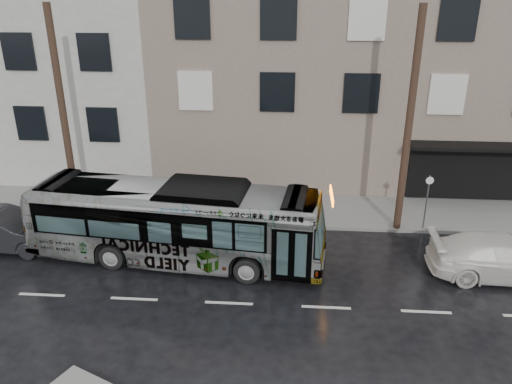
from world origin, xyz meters
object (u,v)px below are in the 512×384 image
Objects in this scene: utility_pole_rear at (64,118)px; sign_post at (426,202)px; utility_pole_front at (409,125)px; bus at (176,222)px; white_sedan at (504,257)px; dark_sedan at (4,230)px.

sign_post is at bearing 0.00° from utility_pole_rear.
sign_post is at bearing 0.00° from utility_pole_front.
bus is (-9.90, -3.05, 0.20)m from sign_post.
white_sedan is 18.91m from dark_sedan.
sign_post is (1.10, 0.00, -3.30)m from utility_pole_front.
sign_post is at bearing -66.51° from bus.
utility_pole_front is 3.48m from sign_post.
sign_post is 0.46× the size of white_sedan.
utility_pole_front is at bearing 0.00° from utility_pole_rear.
sign_post is 3.96m from white_sedan.
dark_sedan is at bearing -170.96° from sign_post.
utility_pole_rear is 0.81× the size of bus.
utility_pole_front is 1.72× the size of white_sedan.
utility_pole_rear is 17.84m from white_sedan.
bus is 11.91m from white_sedan.
white_sedan is 1.10× the size of dark_sedan.
bus is (-8.80, -3.05, -3.10)m from utility_pole_front.
white_sedan is at bearing -87.61° from dark_sedan.
bus reaches higher than white_sedan.
dark_sedan is at bearing 88.78° from white_sedan.
utility_pole_rear is at bearing 65.97° from bus.
white_sedan is at bearing -47.74° from utility_pole_front.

